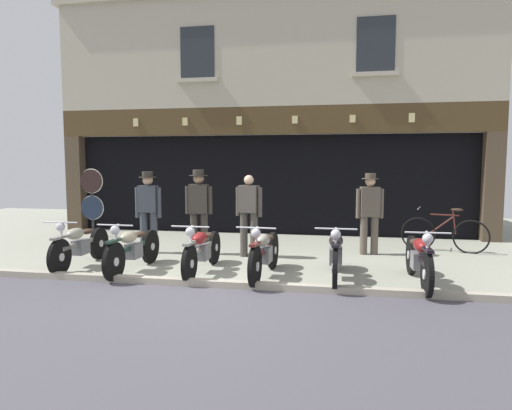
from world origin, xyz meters
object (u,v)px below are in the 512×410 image
Objects in this scene: salesman_left at (148,208)px; leaning_bicycle at (444,234)px; motorcycle_right at (419,258)px; assistant_far_right at (370,210)px; motorcycle_center_left at (202,249)px; tyre_sign_pole at (92,195)px; shopkeeper_center at (199,207)px; salesman_right at (249,212)px; motorcycle_left at (133,248)px; advert_board_near at (370,170)px; motorcycle_far_left at (80,244)px; motorcycle_center_right at (336,253)px; motorcycle_center at (264,252)px.

leaning_bicycle is (6.10, 1.29, -0.57)m from salesman_left.
assistant_far_right is (-0.61, 2.27, 0.50)m from motorcycle_right.
motorcycle_center_left is 4.99m from tyre_sign_pole.
shopkeeper_center is 1.06× the size of salesman_right.
shopkeeper_center is at bearing -110.18° from motorcycle_left.
salesman_right reaches higher than leaning_bicycle.
leaning_bicycle is (3.97, 1.30, -0.53)m from salesman_right.
advert_board_near reaches higher than salesman_right.
motorcycle_center_left is at bearing -171.82° from motorcycle_left.
advert_board_near is (5.35, 4.49, 1.27)m from motorcycle_far_left.
motorcycle_center_left is 1.00× the size of motorcycle_center_right.
motorcycle_center_left is 1.18× the size of salesman_left.
advert_board_near reaches higher than motorcycle_right.
motorcycle_left is 0.98× the size of motorcycle_right.
shopkeeper_center is at bearing -140.54° from motorcycle_far_left.
leaning_bicycle is at bearing -128.77° from motorcycle_center_right.
motorcycle_center is 2.09× the size of advert_board_near.
motorcycle_center is 2.92m from assistant_far_right.
motorcycle_right is 3.41m from salesman_right.
motorcycle_center_right is (4.56, -0.05, 0.02)m from motorcycle_far_left.
motorcycle_left reaches higher than motorcycle_far_left.
motorcycle_right reaches higher than motorcycle_far_left.
salesman_right is (2.13, -0.00, -0.04)m from salesman_left.
tyre_sign_pole is (-4.95, 3.20, 0.63)m from motorcycle_center.
assistant_far_right reaches higher than motorcycle_center_right.
leaning_bicycle reaches higher than motorcycle_left.
motorcycle_center_left is at bearing -38.73° from tyre_sign_pole.
assistant_far_right is at bearing -174.29° from shopkeeper_center.
advert_board_near is at bearing -117.93° from salesman_right.
advert_board_near is (0.14, 2.38, 0.76)m from assistant_far_right.
shopkeeper_center is 4.72m from advert_board_near.
salesman_right is at bearing -154.37° from motorcycle_far_left.
motorcycle_left is 6.38m from leaning_bicycle.
salesman_right is at bearing 171.08° from shopkeeper_center.
advert_board_near is (2.52, 3.07, 0.78)m from salesman_right.
shopkeeper_center is 3.50m from assistant_far_right.
motorcycle_right is (4.71, 0.01, 0.01)m from motorcycle_left.
shopkeeper_center is at bearing -70.18° from motorcycle_center_left.
motorcycle_left is 2.11× the size of advert_board_near.
tyre_sign_pole is (-4.38, 1.65, 0.15)m from salesman_right.
motorcycle_left is 1.88m from shopkeeper_center.
leaning_bicycle is (0.98, 2.87, -0.05)m from motorcycle_right.
salesman_right is at bearing -20.68° from tyre_sign_pole.
leaning_bicycle reaches higher than motorcycle_center_left.
advert_board_near is (3.58, 2.99, 0.71)m from shopkeeper_center.
assistant_far_right reaches higher than motorcycle_center.
salesman_left is at bearing 116.76° from leaning_bicycle.
motorcycle_left is 4.72m from assistant_far_right.
motorcycle_left is 1.01× the size of motorcycle_center.
tyre_sign_pole is (-6.76, 0.96, 0.13)m from assistant_far_right.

